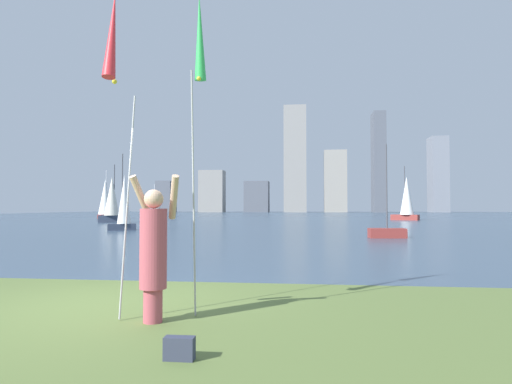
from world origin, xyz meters
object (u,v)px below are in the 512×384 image
object	(u,v)px
sailboat_2	(112,200)
sailboat_3	(156,205)
kite_flag_right	(199,46)
sailboat_6	(124,203)
bag	(179,348)
sailboat_4	(406,199)
person	(154,249)
sailboat_1	(387,232)
kite_flag_left	(113,44)
sailboat_0	(105,198)

from	to	relation	value
sailboat_2	sailboat_3	world-z (taller)	sailboat_2
kite_flag_right	sailboat_6	bearing A→B (deg)	115.90
bag	sailboat_4	xyz separation A→B (m)	(11.77, 44.13, 2.16)
person	sailboat_6	bearing A→B (deg)	126.31
sailboat_6	sailboat_4	bearing A→B (deg)	46.26
kite_flag_right	sailboat_1	xyz separation A→B (m)	(5.13, 14.93, -3.36)
sailboat_2	sailboat_3	distance (m)	20.94
person	sailboat_2	world-z (taller)	sailboat_2
person	bag	size ratio (longest dim) A/B	6.46
kite_flag_right	sailboat_6	size ratio (longest dim) A/B	0.94
sailboat_4	sailboat_1	bearing A→B (deg)	-104.14
bag	sailboat_1	world-z (taller)	sailboat_1
kite_flag_left	sailboat_1	bearing A→B (deg)	69.00
sailboat_3	sailboat_4	world-z (taller)	sailboat_4
kite_flag_left	kite_flag_right	distance (m)	1.19
sailboat_1	sailboat_4	bearing A→B (deg)	75.86
person	kite_flag_left	bearing A→B (deg)	-138.90
person	bag	distance (m)	1.66
bag	sailboat_0	xyz separation A→B (m)	(-22.98, 46.48, 2.37)
kite_flag_right	sailboat_3	bearing A→B (deg)	110.01
kite_flag_right	sailboat_0	size ratio (longest dim) A/B	0.74
person	sailboat_0	distance (m)	50.42
sailboat_0	sailboat_1	bearing A→B (deg)	-46.90
kite_flag_left	sailboat_1	size ratio (longest dim) A/B	0.95
sailboat_3	person	bearing A→B (deg)	-70.59
bag	sailboat_2	size ratio (longest dim) A/B	0.05
kite_flag_left	bag	bearing A→B (deg)	-41.48
person	sailboat_4	size ratio (longest dim) A/B	0.32
bag	sailboat_2	bearing A→B (deg)	115.67
sailboat_1	kite_flag_left	bearing A→B (deg)	-111.00
person	kite_flag_left	size ratio (longest dim) A/B	0.45
kite_flag_left	sailboat_1	world-z (taller)	sailboat_1
sailboat_6	kite_flag_left	bearing A→B (deg)	-67.02
sailboat_3	kite_flag_left	bearing A→B (deg)	-71.10
sailboat_1	sailboat_3	size ratio (longest dim) A/B	0.94
person	sailboat_3	distance (m)	56.72
sailboat_4	sailboat_6	size ratio (longest dim) A/B	1.24
sailboat_2	sailboat_6	size ratio (longest dim) A/B	1.14
kite_flag_left	kite_flag_right	size ratio (longest dim) A/B	0.94
kite_flag_left	sailboat_3	bearing A→B (deg)	108.90
bag	sailboat_3	xyz separation A→B (m)	(-19.56, 54.76, 1.56)
person	kite_flag_left	world-z (taller)	kite_flag_left
sailboat_1	sailboat_2	world-z (taller)	sailboat_2
bag	sailboat_1	size ratio (longest dim) A/B	0.07
kite_flag_left	sailboat_2	size ratio (longest dim) A/B	0.77
kite_flag_right	sailboat_1	size ratio (longest dim) A/B	1.01
person	sailboat_2	size ratio (longest dim) A/B	0.35
sailboat_2	sailboat_3	bearing A→B (deg)	98.74
sailboat_2	sailboat_4	size ratio (longest dim) A/B	0.91
kite_flag_right	sailboat_2	xyz separation A→B (m)	(-16.11, 32.28, -1.60)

